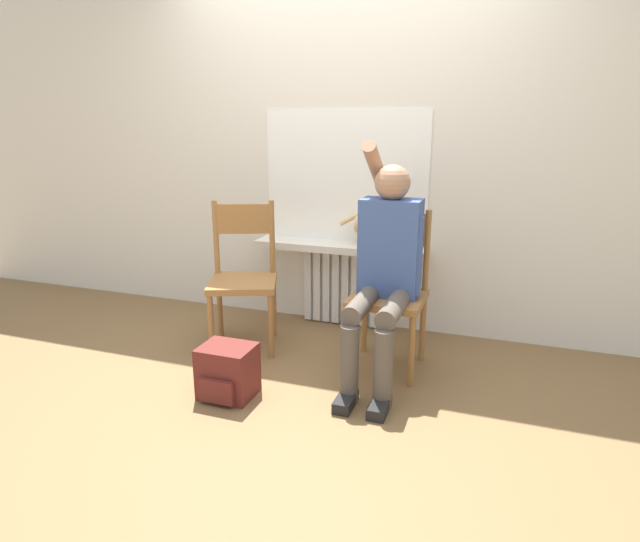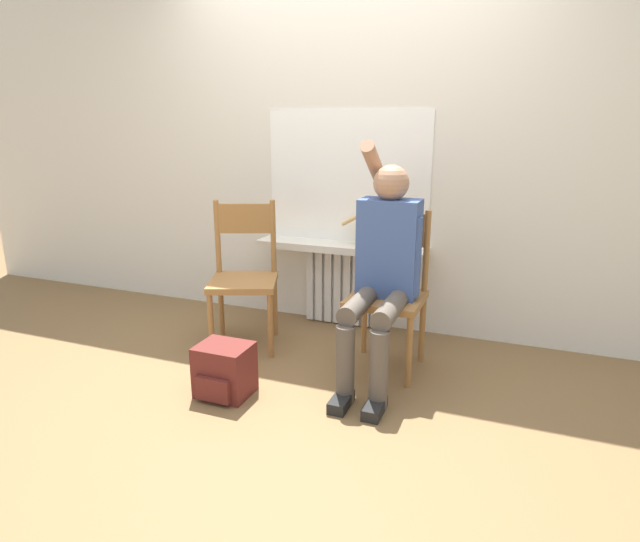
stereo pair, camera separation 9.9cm
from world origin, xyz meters
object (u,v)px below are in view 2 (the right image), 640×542
chair_right (388,290)px  backpack (224,370)px  person (384,263)px  cat (377,226)px  chair_left (244,274)px

chair_right → backpack: 1.05m
person → backpack: bearing=-143.2°
chair_right → backpack: (-0.73, -0.67, -0.34)m
cat → chair_right: bearing=-66.9°
backpack → cat: bearing=67.5°
chair_left → chair_right: size_ratio=1.00×
chair_right → person: 0.24m
chair_right → cat: (-0.23, 0.53, 0.28)m
chair_right → cat: size_ratio=2.26×
chair_left → cat: chair_left is taller
chair_left → backpack: 0.79m
chair_left → person: bearing=-29.2°
chair_right → chair_left: bearing=-179.5°
chair_left → chair_right: bearing=-21.6°
chair_right → person: size_ratio=0.70×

